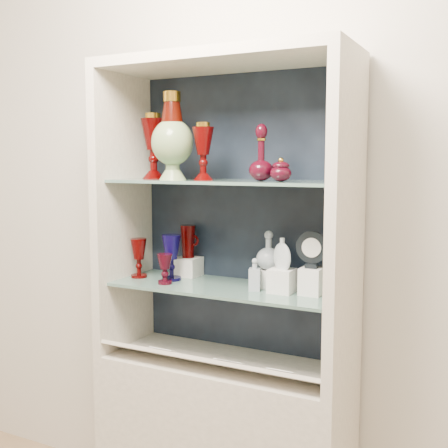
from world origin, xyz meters
The scene contains 30 objects.
wall_back centered at (0.00, 1.75, 1.40)m, with size 3.50×0.02×2.80m, color beige.
cabinet_back_panel centered at (0.00, 1.72, 1.32)m, with size 0.98×0.02×1.15m, color black.
cabinet_side_left centered at (-0.48, 1.53, 1.32)m, with size 0.04×0.40×1.15m, color #BDB4A0.
cabinet_side_right centered at (0.48, 1.53, 1.32)m, with size 0.04×0.40×1.15m, color #BDB4A0.
cabinet_top_cap centered at (0.00, 1.53, 1.92)m, with size 1.00×0.40×0.04m, color #BDB4A0.
shelf_lower centered at (0.00, 1.55, 1.04)m, with size 0.92×0.34×0.01m, color slate.
shelf_upper centered at (0.00, 1.55, 1.46)m, with size 0.92×0.34×0.01m, color slate.
label_ledge centered at (0.00, 1.42, 0.78)m, with size 0.92×0.18×0.01m, color #BDB4A0.
label_card_0 centered at (0.29, 1.42, 0.80)m, with size 0.10×0.07×0.00m, color white.
label_card_1 centered at (0.08, 1.42, 0.80)m, with size 0.10×0.07×0.00m, color white.
label_card_2 centered at (-0.21, 1.42, 0.80)m, with size 0.10×0.07×0.00m, color white.
label_card_3 centered at (0.09, 1.42, 0.80)m, with size 0.10×0.07×0.00m, color white.
pedestal_lamp_left centered at (-0.37, 1.59, 1.61)m, with size 0.10×0.10×0.27m, color #420302, non-canonical shape.
pedestal_lamp_right centered at (-0.08, 1.50, 1.58)m, with size 0.08×0.08×0.22m, color #420302, non-canonical shape.
enamel_urn centered at (-0.21, 1.49, 1.64)m, with size 0.17×0.17×0.34m, color #0A4821, non-canonical shape.
ruby_decanter_a centered at (0.16, 1.52, 1.59)m, with size 0.09×0.09×0.24m, color #3D0713, non-canonical shape.
ruby_decanter_b centered at (0.42, 1.62, 1.56)m, with size 0.08×0.08×0.19m, color #3D0713, non-canonical shape.
lidded_bowl centered at (0.25, 1.50, 1.51)m, with size 0.08×0.08×0.09m, color #3D0713, non-canonical shape.
cobalt_goblet centered at (-0.25, 1.55, 1.15)m, with size 0.08×0.08×0.19m, color #0C063D, non-canonical shape.
ruby_goblet_tall centered at (-0.41, 1.53, 1.13)m, with size 0.07×0.07×0.17m, color #420302, non-canonical shape.
ruby_goblet_small centered at (-0.24, 1.47, 1.11)m, with size 0.06×0.06×0.12m, color #3D0713, non-canonical shape.
riser_ruby_pitcher centered at (-0.24, 1.65, 1.09)m, with size 0.10×0.10×0.08m, color silver.
ruby_pitcher centered at (-0.24, 1.65, 1.20)m, with size 0.11×0.07×0.14m, color #420302, non-canonical shape.
clear_square_bottle centered at (0.13, 1.53, 1.11)m, with size 0.04×0.04×0.13m, color #97A5B0, non-canonical shape.
riser_flat_flask centered at (0.24, 1.55, 1.09)m, with size 0.09×0.09×0.09m, color silver.
flat_flask centered at (0.24, 1.55, 1.20)m, with size 0.09×0.03×0.12m, color silver, non-canonical shape.
riser_clear_round_decanter centered at (0.16, 1.61, 1.08)m, with size 0.09×0.09×0.07m, color silver.
clear_round_decanter centered at (0.16, 1.61, 1.19)m, with size 0.10×0.10×0.15m, color #97A5B0, non-canonical shape.
riser_cameo_medallion centered at (0.35, 1.56, 1.10)m, with size 0.08×0.08×0.10m, color silver.
cameo_medallion centered at (0.35, 1.56, 1.22)m, with size 0.12×0.04×0.14m, color black, non-canonical shape.
Camera 1 is at (0.98, -0.40, 1.54)m, focal length 45.00 mm.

